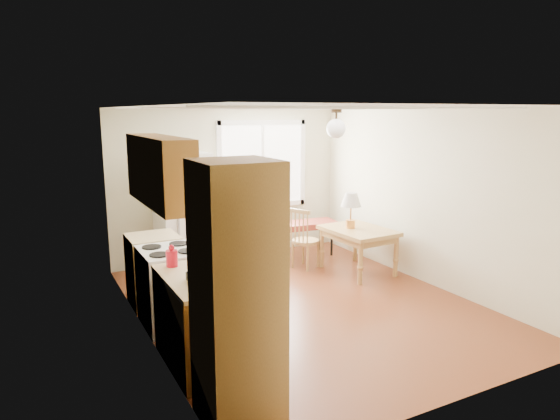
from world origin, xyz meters
TOP-DOWN VIEW (x-y plane):
  - room_shell at (0.00, 0.00)m, footprint 4.60×5.60m
  - kitchen_run at (-1.72, -0.63)m, footprint 0.65×3.40m
  - window_unit at (0.60, 2.47)m, footprint 1.64×0.05m
  - pendant_light at (0.70, 0.40)m, footprint 0.26×0.26m
  - refrigerator at (-0.94, 2.12)m, footprint 0.77×0.79m
  - bench at (1.00, 1.90)m, footprint 1.35×0.63m
  - dining_table at (1.41, 0.78)m, footprint 0.88×1.13m
  - chair at (0.71, 1.30)m, footprint 0.48×0.47m
  - table_lamp at (1.33, 0.88)m, footprint 0.32×0.32m
  - coffee_maker at (-1.72, -0.99)m, footprint 0.19×0.24m
  - kettle at (-1.82, -0.43)m, footprint 0.12×0.12m

SIDE VIEW (x-z plane):
  - bench at x=1.00m, z-range 0.24..0.84m
  - chair at x=0.71m, z-range 0.07..1.03m
  - dining_table at x=1.41m, z-range 0.24..0.92m
  - kitchen_run at x=-1.72m, z-range -0.26..1.94m
  - refrigerator at x=-0.94m, z-range 0.00..1.84m
  - kettle at x=-1.82m, z-range 0.88..1.11m
  - coffee_maker at x=-1.72m, z-range 0.85..1.19m
  - table_lamp at x=1.33m, z-range 0.81..1.36m
  - room_shell at x=0.00m, z-range -0.06..2.56m
  - window_unit at x=0.60m, z-range 0.79..2.31m
  - pendant_light at x=0.70m, z-range 2.04..2.44m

